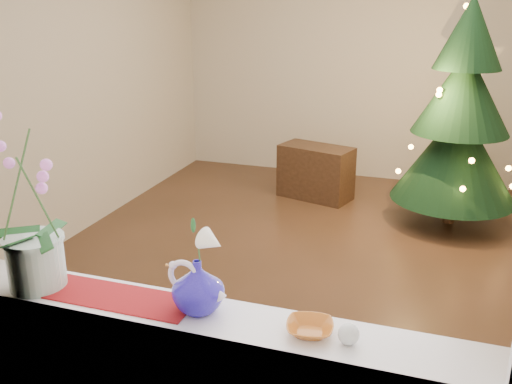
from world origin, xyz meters
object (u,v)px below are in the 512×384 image
at_px(side_table, 316,172).
at_px(xmas_tree, 461,115).
at_px(orchid_pot, 28,204).
at_px(swan, 196,289).
at_px(amber_dish, 310,329).
at_px(blue_vase, 198,282).
at_px(paperweight, 349,334).

bearing_deg(side_table, xmas_tree, 3.95).
relative_size(orchid_pot, xmas_tree, 0.34).
relative_size(swan, amber_dish, 1.61).
distance_m(swan, blue_vase, 0.02).
bearing_deg(paperweight, blue_vase, 176.51).
distance_m(swan, paperweight, 0.57).
bearing_deg(amber_dish, orchid_pot, -179.17).
relative_size(swan, blue_vase, 0.97).
height_order(blue_vase, amber_dish, blue_vase).
relative_size(paperweight, side_table, 0.10).
xyz_separation_m(xmas_tree, side_table, (-1.36, 0.29, -0.75)).
height_order(xmas_tree, side_table, xmas_tree).
bearing_deg(orchid_pot, side_table, 86.51).
xyz_separation_m(blue_vase, amber_dish, (0.43, -0.02, -0.10)).
bearing_deg(blue_vase, swan, -107.12).
bearing_deg(amber_dish, swan, 179.18).
xyz_separation_m(swan, blue_vase, (0.00, 0.01, 0.02)).
xyz_separation_m(paperweight, xmas_tree, (0.35, 3.68, 0.07)).
height_order(paperweight, xmas_tree, xmas_tree).
bearing_deg(xmas_tree, side_table, 168.14).
bearing_deg(blue_vase, orchid_pot, -177.28).
xyz_separation_m(blue_vase, xmas_tree, (0.91, 3.65, -0.01)).
bearing_deg(swan, blue_vase, 70.20).
bearing_deg(blue_vase, amber_dish, -2.21).
relative_size(blue_vase, paperweight, 3.20).
height_order(paperweight, side_table, paperweight).
height_order(swan, amber_dish, swan).
relative_size(amber_dish, side_table, 0.19).
height_order(orchid_pot, swan, orchid_pot).
relative_size(blue_vase, side_table, 0.31).
bearing_deg(paperweight, orchid_pot, 179.92).
xyz_separation_m(orchid_pot, paperweight, (1.25, -0.00, -0.32)).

